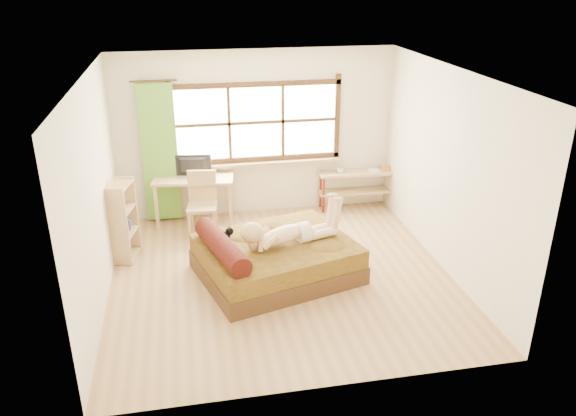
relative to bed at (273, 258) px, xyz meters
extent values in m
plane|color=#9E754C|center=(0.10, -0.02, -0.27)|extent=(4.50, 4.50, 0.00)
plane|color=white|center=(0.10, -0.02, 2.43)|extent=(4.50, 4.50, 0.00)
plane|color=silver|center=(0.10, 2.23, 1.08)|extent=(4.50, 0.00, 4.50)
plane|color=silver|center=(0.10, -2.27, 1.08)|extent=(4.50, 0.00, 4.50)
plane|color=silver|center=(-2.15, -0.02, 1.08)|extent=(0.00, 4.50, 4.50)
plane|color=silver|center=(2.35, -0.02, 1.08)|extent=(0.00, 4.50, 4.50)
cube|color=#FFEDBF|center=(0.10, 2.23, 1.28)|extent=(2.60, 0.01, 1.30)
cube|color=tan|center=(0.10, 2.15, 0.61)|extent=(2.80, 0.16, 0.04)
cube|color=#4A7E22|center=(-1.45, 2.11, 0.88)|extent=(0.55, 0.10, 2.20)
cube|color=#351E0F|center=(0.05, 0.01, -0.14)|extent=(2.31, 2.04, 0.24)
cube|color=#34250B|center=(0.05, 0.01, 0.10)|extent=(2.27, 2.00, 0.24)
cylinder|color=black|center=(-0.69, -0.20, 0.34)|extent=(0.63, 1.35, 0.27)
cube|color=tan|center=(-0.96, 1.93, 0.50)|extent=(1.32, 0.73, 0.04)
cube|color=tan|center=(-1.56, 1.78, 0.11)|extent=(0.06, 0.06, 0.75)
cube|color=tan|center=(-0.42, 1.63, 0.11)|extent=(0.06, 0.06, 0.75)
cube|color=tan|center=(-1.50, 2.23, 0.11)|extent=(0.06, 0.06, 0.75)
cube|color=tan|center=(-0.36, 2.08, 0.11)|extent=(0.06, 0.06, 0.75)
imported|color=black|center=(-0.96, 1.98, 0.69)|extent=(0.60, 0.15, 0.34)
cube|color=tan|center=(-0.86, 1.48, 0.19)|extent=(0.49, 0.49, 0.04)
cube|color=tan|center=(-0.83, 1.68, 0.47)|extent=(0.44, 0.10, 0.50)
cube|color=tan|center=(-1.07, 1.32, -0.05)|extent=(0.05, 0.05, 0.44)
cube|color=tan|center=(-0.70, 1.27, -0.05)|extent=(0.05, 0.05, 0.44)
cube|color=tan|center=(-1.02, 1.69, -0.05)|extent=(0.05, 0.05, 0.44)
cube|color=tan|center=(-0.65, 1.64, -0.05)|extent=(0.05, 0.05, 0.44)
cube|color=tan|center=(1.79, 2.05, 0.37)|extent=(1.32, 0.38, 0.04)
cube|color=tan|center=(1.79, 2.05, 0.04)|extent=(1.32, 0.38, 0.03)
cylinder|color=maroon|center=(1.18, 1.94, 0.06)|extent=(0.04, 0.04, 0.66)
cylinder|color=maroon|center=(2.38, 1.90, 0.06)|extent=(0.04, 0.04, 0.66)
cylinder|color=maroon|center=(1.19, 2.21, 0.06)|extent=(0.04, 0.04, 0.66)
cylinder|color=maroon|center=(2.39, 2.16, 0.06)|extent=(0.04, 0.04, 0.66)
cube|color=#BF7E2F|center=(2.28, 2.03, 0.44)|extent=(0.11, 0.11, 0.09)
imported|color=gray|center=(1.49, 2.05, 0.44)|extent=(0.12, 0.12, 0.09)
imported|color=gray|center=(1.99, 2.05, 0.40)|extent=(0.18, 0.24, 0.02)
cube|color=tan|center=(-1.98, 0.90, -0.22)|extent=(0.38, 0.52, 0.03)
cube|color=tan|center=(-1.98, 0.90, 0.14)|extent=(0.38, 0.52, 0.03)
cube|color=tan|center=(-1.98, 0.90, 0.49)|extent=(0.38, 0.52, 0.03)
cube|color=tan|center=(-1.98, 0.90, 0.85)|extent=(0.38, 0.52, 0.03)
cube|color=tan|center=(-2.03, 0.67, 0.31)|extent=(0.28, 0.09, 1.14)
cube|color=tan|center=(-1.93, 1.13, 0.31)|extent=(0.28, 0.09, 1.14)
camera|label=1|loc=(-1.05, -6.54, 3.56)|focal=35.00mm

